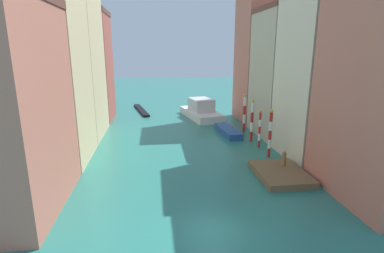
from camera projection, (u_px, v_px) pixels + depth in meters
name	position (u px, v px, depth m)	size (l,w,h in m)	color
ground_plane	(178.00, 128.00, 41.01)	(154.00, 154.00, 0.00)	#28756B
building_left_1	(40.00, 66.00, 26.77)	(7.50, 7.92, 17.81)	beige
building_left_2	(65.00, 42.00, 34.48)	(7.50, 9.40, 22.46)	beige
building_left_3	(84.00, 67.00, 44.04)	(7.50, 8.32, 15.93)	#B25147
building_right_1	(328.00, 58.00, 27.93)	(7.50, 7.66, 19.20)	beige
building_right_2	(289.00, 73.00, 36.17)	(7.50, 8.27, 15.26)	#BCB299
building_right_3	(266.00, 43.00, 43.11)	(7.50, 7.82, 22.59)	#C6705B
waterfront_dock	(280.00, 174.00, 25.11)	(3.96, 5.46, 0.54)	brown
person_on_dock	(284.00, 158.00, 26.10)	(0.36, 0.36, 1.39)	olive
mooring_pole_0	(270.00, 133.00, 29.21)	(0.34, 0.34, 4.83)	red
mooring_pole_1	(260.00, 129.00, 32.24)	(0.28, 0.28, 4.14)	red
mooring_pole_2	(252.00, 120.00, 34.30)	(0.37, 0.37, 4.93)	red
mooring_pole_3	(244.00, 113.00, 38.34)	(0.38, 0.38, 4.94)	red
vaporetto_white	(201.00, 111.00, 46.90)	(5.95, 10.29, 2.99)	white
gondola_black	(141.00, 110.00, 52.01)	(3.11, 10.55, 0.36)	black
motorboat_0	(228.00, 131.00, 37.76)	(2.25, 6.16, 0.76)	#234C93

